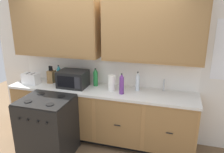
# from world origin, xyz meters

# --- Properties ---
(ground_plane) EXTENTS (8.00, 8.00, 0.00)m
(ground_plane) POSITION_xyz_m (0.00, 0.00, 0.00)
(ground_plane) COLOR brown
(wall_unit) EXTENTS (4.34, 0.40, 2.50)m
(wall_unit) POSITION_xyz_m (0.00, 0.50, 1.68)
(wall_unit) COLOR white
(wall_unit) RESTS_ON ground_plane
(counter_run) EXTENTS (3.17, 0.64, 0.94)m
(counter_run) POSITION_xyz_m (0.00, 0.30, 0.48)
(counter_run) COLOR black
(counter_run) RESTS_ON ground_plane
(stove_range) EXTENTS (0.76, 0.68, 0.95)m
(stove_range) POSITION_xyz_m (-0.64, -0.33, 0.47)
(stove_range) COLOR black
(stove_range) RESTS_ON ground_plane
(microwave) EXTENTS (0.48, 0.37, 0.28)m
(microwave) POSITION_xyz_m (-0.48, 0.29, 1.08)
(microwave) COLOR black
(microwave) RESTS_ON counter_run
(toaster) EXTENTS (0.28, 0.18, 0.19)m
(toaster) POSITION_xyz_m (-1.27, 0.22, 1.03)
(toaster) COLOR white
(toaster) RESTS_ON counter_run
(knife_block) EXTENTS (0.11, 0.14, 0.31)m
(knife_block) POSITION_xyz_m (-0.95, 0.38, 1.05)
(knife_block) COLOR olive
(knife_block) RESTS_ON counter_run
(sink_faucet) EXTENTS (0.02, 0.02, 0.20)m
(sink_faucet) POSITION_xyz_m (1.03, 0.51, 1.04)
(sink_faucet) COLOR #B2B5BA
(sink_faucet) RESTS_ON counter_run
(paper_towel_roll) EXTENTS (0.12, 0.12, 0.26)m
(paper_towel_roll) POSITION_xyz_m (0.21, 0.30, 1.07)
(paper_towel_roll) COLOR white
(paper_towel_roll) RESTS_ON counter_run
(bottle_clear) EXTENTS (0.07, 0.07, 0.32)m
(bottle_clear) POSITION_xyz_m (0.61, 0.42, 1.09)
(bottle_clear) COLOR silver
(bottle_clear) RESTS_ON counter_run
(bottle_green) EXTENTS (0.08, 0.08, 0.31)m
(bottle_green) POSITION_xyz_m (-0.12, 0.44, 1.09)
(bottle_green) COLOR #237A38
(bottle_green) RESTS_ON counter_run
(bottle_teal) EXTENTS (0.07, 0.07, 0.33)m
(bottle_teal) POSITION_xyz_m (-0.80, 0.38, 1.10)
(bottle_teal) COLOR #1E707A
(bottle_teal) RESTS_ON counter_run
(bottle_violet) EXTENTS (0.07, 0.07, 0.33)m
(bottle_violet) POSITION_xyz_m (0.40, 0.20, 1.10)
(bottle_violet) COLOR #663384
(bottle_violet) RESTS_ON counter_run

